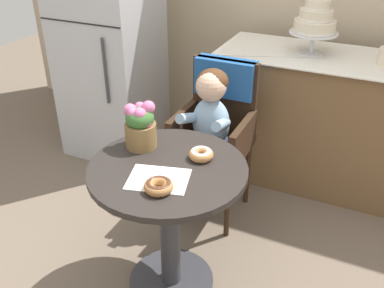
{
  "coord_description": "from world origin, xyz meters",
  "views": [
    {
      "loc": [
        0.77,
        -1.41,
        1.76
      ],
      "look_at": [
        0.05,
        0.15,
        0.77
      ],
      "focal_mm": 40.24,
      "sensor_mm": 36.0,
      "label": 1
    }
  ],
  "objects_px": {
    "donut_front": "(159,186)",
    "refrigerator": "(109,43)",
    "tiered_cake_stand": "(315,22)",
    "seated_child": "(208,120)",
    "donut_mid": "(201,154)",
    "flower_vase": "(140,125)",
    "wicker_chair": "(219,115)",
    "cafe_table": "(169,204)"
  },
  "relations": [
    {
      "from": "donut_front",
      "to": "refrigerator",
      "type": "bearing_deg",
      "value": 130.81
    },
    {
      "from": "tiered_cake_stand",
      "to": "refrigerator",
      "type": "relative_size",
      "value": 0.2
    },
    {
      "from": "donut_front",
      "to": "tiered_cake_stand",
      "type": "relative_size",
      "value": 0.37
    },
    {
      "from": "wicker_chair",
      "to": "donut_mid",
      "type": "height_order",
      "value": "wicker_chair"
    },
    {
      "from": "seated_child",
      "to": "tiered_cake_stand",
      "type": "bearing_deg",
      "value": 61.46
    },
    {
      "from": "cafe_table",
      "to": "donut_mid",
      "type": "height_order",
      "value": "donut_mid"
    },
    {
      "from": "seated_child",
      "to": "tiered_cake_stand",
      "type": "xyz_separation_m",
      "value": [
        0.39,
        0.72,
        0.42
      ]
    },
    {
      "from": "donut_mid",
      "to": "seated_child",
      "type": "bearing_deg",
      "value": 108.76
    },
    {
      "from": "seated_child",
      "to": "refrigerator",
      "type": "height_order",
      "value": "refrigerator"
    },
    {
      "from": "cafe_table",
      "to": "wicker_chair",
      "type": "xyz_separation_m",
      "value": [
        -0.05,
        0.73,
        0.13
      ]
    },
    {
      "from": "donut_front",
      "to": "flower_vase",
      "type": "height_order",
      "value": "flower_vase"
    },
    {
      "from": "donut_mid",
      "to": "refrigerator",
      "type": "bearing_deg",
      "value": 139.88
    },
    {
      "from": "seated_child",
      "to": "flower_vase",
      "type": "xyz_separation_m",
      "value": [
        -0.15,
        -0.47,
        0.16
      ]
    },
    {
      "from": "donut_mid",
      "to": "flower_vase",
      "type": "xyz_separation_m",
      "value": [
        -0.31,
        -0.01,
        0.09
      ]
    },
    {
      "from": "cafe_table",
      "to": "donut_front",
      "type": "xyz_separation_m",
      "value": [
        0.05,
        -0.17,
        0.24
      ]
    },
    {
      "from": "tiered_cake_stand",
      "to": "cafe_table",
      "type": "bearing_deg",
      "value": -104.89
    },
    {
      "from": "donut_front",
      "to": "flower_vase",
      "type": "distance_m",
      "value": 0.39
    },
    {
      "from": "seated_child",
      "to": "refrigerator",
      "type": "relative_size",
      "value": 0.43
    },
    {
      "from": "donut_front",
      "to": "refrigerator",
      "type": "distance_m",
      "value": 1.69
    },
    {
      "from": "flower_vase",
      "to": "refrigerator",
      "type": "height_order",
      "value": "refrigerator"
    },
    {
      "from": "wicker_chair",
      "to": "donut_front",
      "type": "distance_m",
      "value": 0.92
    },
    {
      "from": "cafe_table",
      "to": "wicker_chair",
      "type": "bearing_deg",
      "value": 93.64
    },
    {
      "from": "donut_front",
      "to": "tiered_cake_stand",
      "type": "xyz_separation_m",
      "value": [
        0.3,
        1.47,
        0.36
      ]
    },
    {
      "from": "donut_mid",
      "to": "flower_vase",
      "type": "bearing_deg",
      "value": -177.33
    },
    {
      "from": "wicker_chair",
      "to": "seated_child",
      "type": "relative_size",
      "value": 1.31
    },
    {
      "from": "flower_vase",
      "to": "refrigerator",
      "type": "relative_size",
      "value": 0.13
    },
    {
      "from": "donut_front",
      "to": "flower_vase",
      "type": "bearing_deg",
      "value": 131.23
    },
    {
      "from": "wicker_chair",
      "to": "flower_vase",
      "type": "xyz_separation_m",
      "value": [
        -0.15,
        -0.62,
        0.19
      ]
    },
    {
      "from": "cafe_table",
      "to": "refrigerator",
      "type": "relative_size",
      "value": 0.42
    },
    {
      "from": "wicker_chair",
      "to": "refrigerator",
      "type": "relative_size",
      "value": 0.56
    },
    {
      "from": "flower_vase",
      "to": "tiered_cake_stand",
      "type": "bearing_deg",
      "value": 65.4
    },
    {
      "from": "seated_child",
      "to": "tiered_cake_stand",
      "type": "height_order",
      "value": "tiered_cake_stand"
    },
    {
      "from": "donut_front",
      "to": "tiered_cake_stand",
      "type": "bearing_deg",
      "value": 78.68
    },
    {
      "from": "wicker_chair",
      "to": "donut_front",
      "type": "height_order",
      "value": "wicker_chair"
    },
    {
      "from": "seated_child",
      "to": "cafe_table",
      "type": "bearing_deg",
      "value": -85.38
    },
    {
      "from": "donut_front",
      "to": "refrigerator",
      "type": "height_order",
      "value": "refrigerator"
    },
    {
      "from": "seated_child",
      "to": "tiered_cake_stand",
      "type": "distance_m",
      "value": 0.92
    },
    {
      "from": "seated_child",
      "to": "refrigerator",
      "type": "bearing_deg",
      "value": 152.55
    },
    {
      "from": "flower_vase",
      "to": "cafe_table",
      "type": "bearing_deg",
      "value": -28.96
    },
    {
      "from": "wicker_chair",
      "to": "refrigerator",
      "type": "bearing_deg",
      "value": 158.81
    },
    {
      "from": "wicker_chair",
      "to": "flower_vase",
      "type": "distance_m",
      "value": 0.67
    },
    {
      "from": "donut_mid",
      "to": "wicker_chair",
      "type": "bearing_deg",
      "value": 104.2
    }
  ]
}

